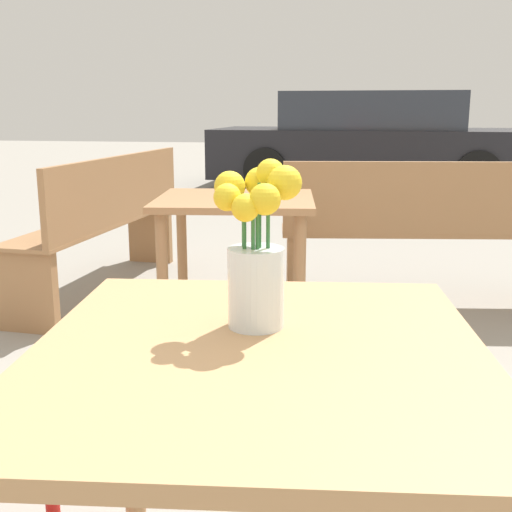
{
  "coord_description": "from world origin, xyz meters",
  "views": [
    {
      "loc": [
        0.16,
        -1.01,
        1.13
      ],
      "look_at": [
        -0.02,
        0.1,
        0.87
      ],
      "focal_mm": 45.0,
      "sensor_mm": 36.0,
      "label": 1
    }
  ],
  "objects": [
    {
      "name": "bench_near",
      "position": [
        0.58,
        2.65,
        0.47
      ],
      "size": [
        1.76,
        0.59,
        0.85
      ],
      "color": "#9E7047",
      "rests_on": "ground_plane"
    },
    {
      "name": "parked_car",
      "position": [
        0.27,
        8.54,
        0.64
      ],
      "size": [
        4.58,
        2.0,
        1.35
      ],
      "color": "black",
      "rests_on": "ground_plane"
    },
    {
      "name": "flower_vase",
      "position": [
        -0.02,
        0.1,
        0.87
      ],
      "size": [
        0.16,
        0.15,
        0.31
      ],
      "color": "silver",
      "rests_on": "table_front"
    },
    {
      "name": "table_back",
      "position": [
        -0.4,
        1.82,
        0.59
      ],
      "size": [
        0.78,
        0.72,
        0.74
      ],
      "color": "#9E7047",
      "rests_on": "ground_plane"
    },
    {
      "name": "table_front",
      "position": [
        0.0,
        0.0,
        0.62
      ],
      "size": [
        0.85,
        0.91,
        0.74
      ],
      "color": "tan",
      "rests_on": "ground_plane"
    },
    {
      "name": "bench_middle",
      "position": [
        -1.38,
        2.69,
        0.47
      ],
      "size": [
        0.49,
        1.74,
        0.85
      ],
      "color": "#9E7047",
      "rests_on": "ground_plane"
    }
  ]
}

